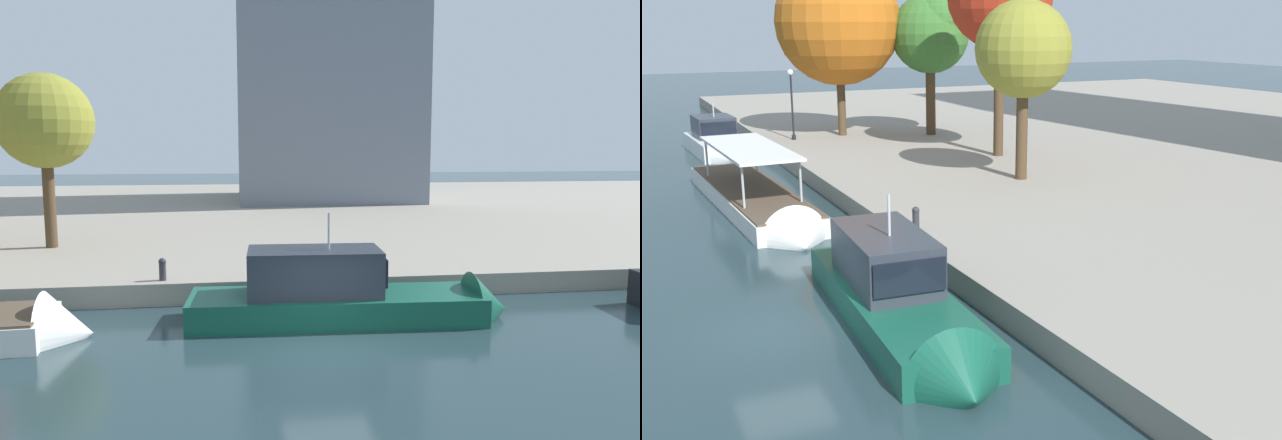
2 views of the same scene
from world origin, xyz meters
The scene contains 5 objects.
ground_plane centered at (0.00, 0.00, 0.00)m, with size 220.00×220.00×0.00m, color #23383D.
dock_promenade centered at (0.00, 32.98, 0.41)m, with size 120.00×55.00×0.82m, color gray.
motor_yacht_2 centered at (1.25, 2.99, 0.66)m, with size 10.55×3.12×4.52m.
mooring_bollard_1 centered at (-5.18, 6.10, 1.27)m, with size 0.28×0.28×0.82m.
tree_0 centered at (-11.35, 14.07, 6.73)m, with size 4.46×4.46×8.25m.
Camera 1 is at (-2.41, -15.05, 5.64)m, focal length 32.46 mm.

